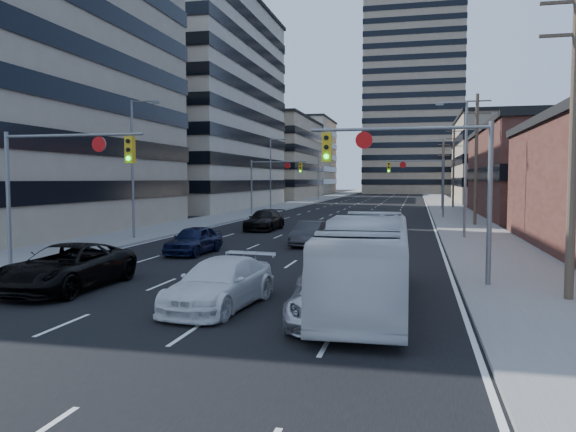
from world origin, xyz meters
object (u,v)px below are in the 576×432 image
(transit_bus, at_px, (368,261))
(white_van, at_px, (220,284))
(silver_suv, at_px, (330,298))
(black_pickup, at_px, (67,267))
(sedan_blue, at_px, (194,240))

(transit_bus, bearing_deg, white_van, -166.33)
(silver_suv, bearing_deg, transit_bus, 63.18)
(black_pickup, relative_size, sedan_blue, 1.34)
(white_van, xyz_separation_m, silver_suv, (3.57, -1.01, -0.08))
(black_pickup, bearing_deg, transit_bus, -0.91)
(transit_bus, relative_size, sedan_blue, 2.31)
(black_pickup, height_order, white_van, black_pickup)
(white_van, xyz_separation_m, transit_bus, (4.40, 1.19, 0.66))
(white_van, bearing_deg, silver_suv, -9.50)
(sedan_blue, bearing_deg, white_van, -60.56)
(sedan_blue, bearing_deg, black_pickup, -90.85)
(sedan_blue, bearing_deg, silver_suv, -50.20)
(white_van, distance_m, silver_suv, 3.72)
(silver_suv, distance_m, sedan_blue, 15.36)
(silver_suv, height_order, transit_bus, transit_bus)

